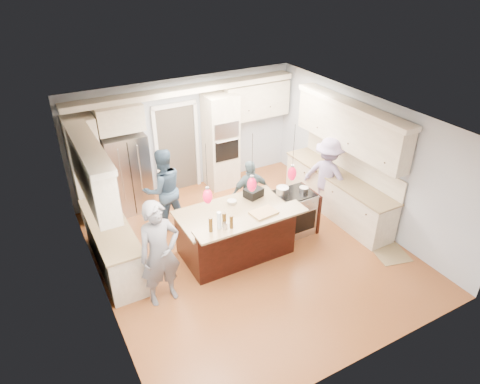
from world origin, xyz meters
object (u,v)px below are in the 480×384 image
object	(u,v)px
refrigerator	(127,173)
kitchen_island	(236,232)
person_bar_end	(160,254)
island_range	(294,212)
person_far_left	(163,189)

from	to	relation	value
refrigerator	kitchen_island	world-z (taller)	refrigerator
person_bar_end	island_range	bearing A→B (deg)	6.82
island_range	refrigerator	bearing A→B (deg)	137.41
kitchen_island	person_far_left	size ratio (longest dim) A/B	1.19
refrigerator	person_bar_end	xyz separation A→B (m)	(-0.35, -3.09, 0.05)
refrigerator	kitchen_island	distance (m)	2.91
refrigerator	person_far_left	world-z (taller)	refrigerator
island_range	person_far_left	xyz separation A→B (m)	(-2.26, 1.45, 0.43)
person_bar_end	person_far_left	world-z (taller)	person_bar_end
kitchen_island	person_far_left	distance (m)	1.79
kitchen_island	person_bar_end	world-z (taller)	person_bar_end
refrigerator	kitchen_island	xyz separation A→B (m)	(1.30, -2.57, -0.41)
refrigerator	person_far_left	distance (m)	1.13
person_far_left	refrigerator	bearing A→B (deg)	-68.32
refrigerator	person_bar_end	world-z (taller)	person_bar_end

